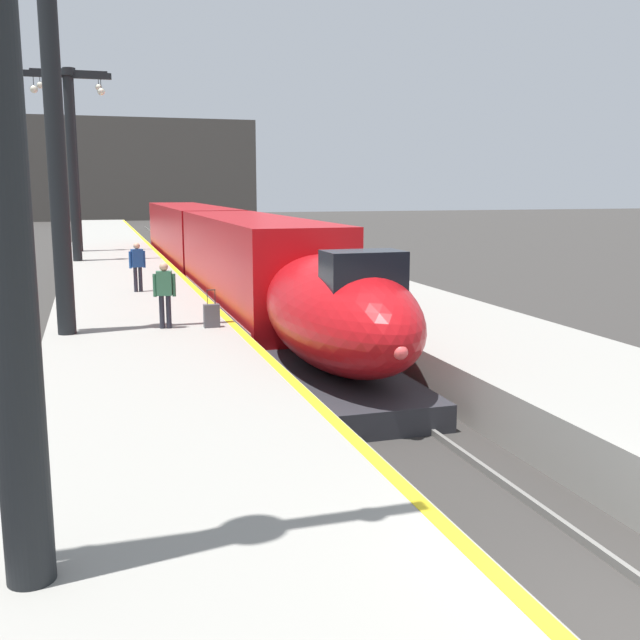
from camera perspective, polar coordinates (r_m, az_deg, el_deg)
name	(u,v)px	position (r m, az deg, el deg)	size (l,w,h in m)	color
platform_left	(125,291)	(30.50, -14.80, 2.17)	(4.80, 110.00, 1.05)	gray
platform_right	(319,283)	(31.86, -0.09, 2.84)	(4.80, 110.00, 1.05)	gray
platform_left_safety_stripe	(182,276)	(30.61, -10.58, 3.36)	(0.20, 107.80, 0.01)	yellow
rail_main_left	(198,290)	(33.57, -9.34, 2.28)	(0.08, 110.00, 0.12)	slate
rail_main_right	(232,289)	(33.80, -6.82, 2.40)	(0.08, 110.00, 0.12)	slate
highspeed_train_main	(223,252)	(31.27, -7.51, 5.19)	(2.92, 38.57, 3.60)	#B20F14
station_column_mid	(52,78)	(19.08, -19.96, 17.14)	(4.00, 0.68, 10.19)	black
station_column_far	(71,147)	(38.02, -18.61, 12.49)	(4.00, 0.68, 8.98)	black
station_column_distant	(73,144)	(43.73, -18.48, 12.75)	(4.00, 0.68, 9.87)	black
passenger_near_edge	(164,290)	(19.18, -11.89, 2.28)	(0.56, 0.28, 1.69)	#23232D
passenger_mid_platform	(137,263)	(26.20, -13.89, 4.28)	(0.56, 0.29, 1.69)	#23232D
rolling_suitcase	(212,316)	(19.20, -8.35, 0.34)	(0.40, 0.22, 0.98)	#4C4C51
terminus_back_wall	(127,169)	(107.61, -14.64, 11.16)	(36.00, 2.00, 14.00)	#4C4742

